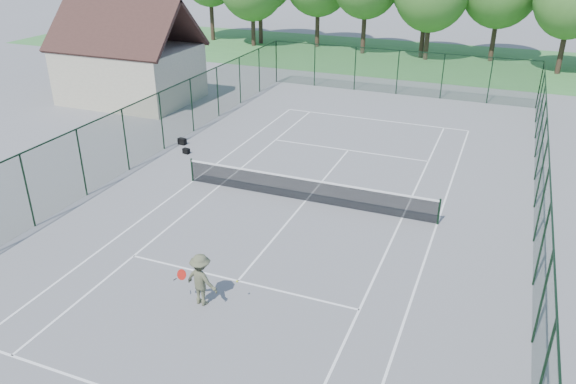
% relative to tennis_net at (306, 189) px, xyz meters
% --- Properties ---
extents(ground, '(140.00, 140.00, 0.00)m').
position_rel_tennis_net_xyz_m(ground, '(0.00, 0.00, -0.58)').
color(ground, gray).
rests_on(ground, ground).
extents(grass_far, '(80.00, 16.00, 0.01)m').
position_rel_tennis_net_xyz_m(grass_far, '(0.00, 30.00, -0.57)').
color(grass_far, '#41843E').
rests_on(grass_far, ground).
extents(court_lines, '(11.05, 23.85, 0.01)m').
position_rel_tennis_net_xyz_m(court_lines, '(0.00, 0.00, -0.57)').
color(court_lines, white).
rests_on(court_lines, ground).
extents(tennis_net, '(11.08, 0.08, 1.10)m').
position_rel_tennis_net_xyz_m(tennis_net, '(0.00, 0.00, 0.00)').
color(tennis_net, black).
rests_on(tennis_net, ground).
extents(fence_enclosure, '(18.05, 36.05, 3.02)m').
position_rel_tennis_net_xyz_m(fence_enclosure, '(0.00, 0.00, 0.98)').
color(fence_enclosure, '#193A1F').
rests_on(fence_enclosure, ground).
extents(utility_building, '(8.60, 6.27, 6.63)m').
position_rel_tennis_net_xyz_m(utility_building, '(-16.00, 10.00, 2.54)').
color(utility_building, beige).
rests_on(utility_building, ground).
extents(sports_bag_a, '(0.45, 0.30, 0.34)m').
position_rel_tennis_net_xyz_m(sports_bag_a, '(-8.46, 3.91, -0.40)').
color(sports_bag_a, black).
rests_on(sports_bag_a, ground).
extents(sports_bag_b, '(0.38, 0.27, 0.27)m').
position_rel_tennis_net_xyz_m(sports_bag_b, '(-7.57, 2.84, -0.44)').
color(sports_bag_b, black).
rests_on(sports_bag_b, ground).
extents(tennis_player, '(1.92, 0.86, 1.72)m').
position_rel_tennis_net_xyz_m(tennis_player, '(-0.48, -7.87, 0.28)').
color(tennis_player, '#54573D').
rests_on(tennis_player, ground).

